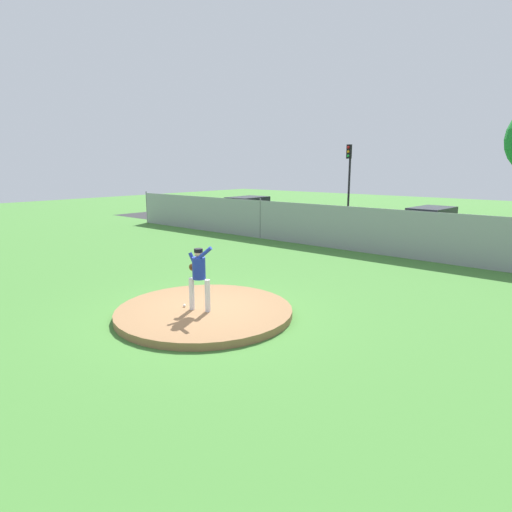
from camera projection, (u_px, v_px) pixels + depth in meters
name	position (u px, v px, depth m)	size (l,w,h in m)	color
ground_plane	(328.00, 272.00, 15.40)	(80.00, 80.00, 0.00)	#427A33
asphalt_strip	(416.00, 241.00, 21.74)	(44.00, 7.00, 0.01)	#2B2B2D
pitchers_mound	(204.00, 312.00, 10.90)	(4.42, 4.42, 0.18)	olive
pitcher_youth	(199.00, 272.00, 10.52)	(0.81, 0.32, 1.65)	silver
baseball	(184.00, 305.00, 10.97)	(0.07, 0.07, 0.07)	white
chainlink_fence	(379.00, 232.00, 18.18)	(32.46, 0.07, 2.05)	gray
parked_car_navy	(431.00, 225.00, 21.54)	(2.04, 4.83, 1.68)	#161E4C
parked_car_burgundy	(248.00, 211.00, 28.15)	(2.04, 4.79, 1.72)	maroon
traffic_light_near	(349.00, 170.00, 28.53)	(0.28, 0.46, 5.05)	black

